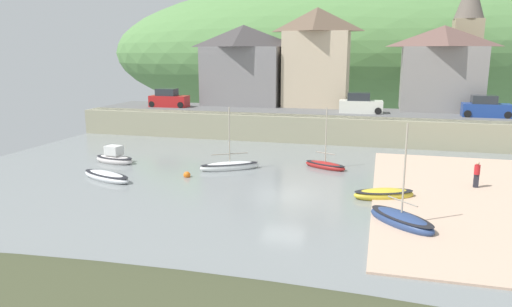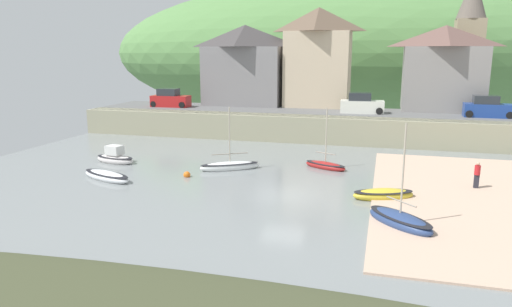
{
  "view_description": "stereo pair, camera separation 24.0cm",
  "coord_description": "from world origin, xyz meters",
  "px_view_note": "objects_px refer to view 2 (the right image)",
  "views": [
    {
      "loc": [
        5.21,
        -25.8,
        8.14
      ],
      "look_at": [
        -2.87,
        4.45,
        1.39
      ],
      "focal_mm": 33.01,
      "sensor_mm": 36.0,
      "label": 1
    },
    {
      "loc": [
        5.44,
        -25.74,
        8.14
      ],
      "look_at": [
        -2.87,
        4.45,
        1.39
      ],
      "focal_mm": 33.01,
      "sensor_mm": 36.0,
      "label": 2
    }
  ],
  "objects_px": {
    "motorboat_with_cabin": "(400,220)",
    "parked_car_near_slipway": "(170,99)",
    "sailboat_nearest_shore": "(230,166)",
    "waterfront_building_right": "(443,68)",
    "sailboat_blue_trim": "(107,176)",
    "waterfront_building_centre": "(318,57)",
    "church_with_spire": "(469,39)",
    "waterfront_building_left": "(245,65)",
    "sailboat_tall_mast": "(383,195)",
    "mooring_buoy": "(187,175)",
    "person_near_water": "(477,174)",
    "parked_car_by_wall": "(362,105)",
    "sailboat_far_left": "(115,158)",
    "dinghy_open_wooden": "(325,165)",
    "parked_car_end_of_row": "(487,108)"
  },
  "relations": [
    {
      "from": "waterfront_building_right",
      "to": "church_with_spire",
      "type": "relative_size",
      "value": 0.61
    },
    {
      "from": "person_near_water",
      "to": "parked_car_by_wall",
      "type": "bearing_deg",
      "value": 115.31
    },
    {
      "from": "sailboat_nearest_shore",
      "to": "mooring_buoy",
      "type": "bearing_deg",
      "value": -159.82
    },
    {
      "from": "sailboat_tall_mast",
      "to": "parked_car_by_wall",
      "type": "height_order",
      "value": "parked_car_by_wall"
    },
    {
      "from": "sailboat_far_left",
      "to": "dinghy_open_wooden",
      "type": "distance_m",
      "value": 15.72
    },
    {
      "from": "person_near_water",
      "to": "sailboat_nearest_shore",
      "type": "bearing_deg",
      "value": 177.39
    },
    {
      "from": "sailboat_far_left",
      "to": "sailboat_blue_trim",
      "type": "bearing_deg",
      "value": -54.02
    },
    {
      "from": "parked_car_by_wall",
      "to": "parked_car_end_of_row",
      "type": "relative_size",
      "value": 1.01
    },
    {
      "from": "person_near_water",
      "to": "mooring_buoy",
      "type": "distance_m",
      "value": 18.22
    },
    {
      "from": "church_with_spire",
      "to": "dinghy_open_wooden",
      "type": "distance_m",
      "value": 26.74
    },
    {
      "from": "sailboat_blue_trim",
      "to": "parked_car_near_slipway",
      "type": "relative_size",
      "value": 1.06
    },
    {
      "from": "sailboat_nearest_shore",
      "to": "parked_car_near_slipway",
      "type": "height_order",
      "value": "sailboat_nearest_shore"
    },
    {
      "from": "waterfront_building_right",
      "to": "parked_car_end_of_row",
      "type": "distance_m",
      "value": 6.68
    },
    {
      "from": "dinghy_open_wooden",
      "to": "parked_car_end_of_row",
      "type": "height_order",
      "value": "dinghy_open_wooden"
    },
    {
      "from": "sailboat_tall_mast",
      "to": "mooring_buoy",
      "type": "height_order",
      "value": "sailboat_tall_mast"
    },
    {
      "from": "person_near_water",
      "to": "dinghy_open_wooden",
      "type": "bearing_deg",
      "value": 162.81
    },
    {
      "from": "sailboat_blue_trim",
      "to": "parked_car_end_of_row",
      "type": "bearing_deg",
      "value": 58.78
    },
    {
      "from": "parked_car_end_of_row",
      "to": "person_near_water",
      "type": "height_order",
      "value": "parked_car_end_of_row"
    },
    {
      "from": "church_with_spire",
      "to": "waterfront_building_centre",
      "type": "bearing_deg",
      "value": -165.33
    },
    {
      "from": "waterfront_building_left",
      "to": "sailboat_tall_mast",
      "type": "xyz_separation_m",
      "value": [
        15.45,
        -24.32,
        -6.59
      ]
    },
    {
      "from": "motorboat_with_cabin",
      "to": "sailboat_blue_trim",
      "type": "bearing_deg",
      "value": -145.91
    },
    {
      "from": "parked_car_near_slipway",
      "to": "waterfront_building_right",
      "type": "bearing_deg",
      "value": 7.76
    },
    {
      "from": "parked_car_near_slipway",
      "to": "sailboat_tall_mast",
      "type": "bearing_deg",
      "value": -42.74
    },
    {
      "from": "waterfront_building_left",
      "to": "dinghy_open_wooden",
      "type": "height_order",
      "value": "waterfront_building_left"
    },
    {
      "from": "waterfront_building_right",
      "to": "sailboat_nearest_shore",
      "type": "xyz_separation_m",
      "value": [
        -15.78,
        -20.22,
        -6.39
      ]
    },
    {
      "from": "waterfront_building_right",
      "to": "motorboat_with_cabin",
      "type": "distance_m",
      "value": 29.64
    },
    {
      "from": "sailboat_far_left",
      "to": "sailboat_blue_trim",
      "type": "relative_size",
      "value": 0.79
    },
    {
      "from": "sailboat_nearest_shore",
      "to": "sailboat_tall_mast",
      "type": "height_order",
      "value": "sailboat_nearest_shore"
    },
    {
      "from": "sailboat_nearest_shore",
      "to": "parked_car_near_slipway",
      "type": "relative_size",
      "value": 1.12
    },
    {
      "from": "waterfront_building_left",
      "to": "sailboat_blue_trim",
      "type": "bearing_deg",
      "value": -94.74
    },
    {
      "from": "mooring_buoy",
      "to": "waterfront_building_left",
      "type": "bearing_deg",
      "value": 96.86
    },
    {
      "from": "waterfront_building_left",
      "to": "dinghy_open_wooden",
      "type": "bearing_deg",
      "value": -57.76
    },
    {
      "from": "sailboat_tall_mast",
      "to": "mooring_buoy",
      "type": "xyz_separation_m",
      "value": [
        -12.69,
        1.44,
        -0.1
      ]
    },
    {
      "from": "sailboat_far_left",
      "to": "parked_car_end_of_row",
      "type": "relative_size",
      "value": 0.84
    },
    {
      "from": "sailboat_nearest_shore",
      "to": "waterfront_building_centre",
      "type": "bearing_deg",
      "value": 49.92
    },
    {
      "from": "mooring_buoy",
      "to": "sailboat_far_left",
      "type": "bearing_deg",
      "value": 160.56
    },
    {
      "from": "waterfront_building_right",
      "to": "parked_car_end_of_row",
      "type": "height_order",
      "value": "waterfront_building_right"
    },
    {
      "from": "parked_car_end_of_row",
      "to": "parked_car_by_wall",
      "type": "bearing_deg",
      "value": -178.39
    },
    {
      "from": "waterfront_building_left",
      "to": "parked_car_near_slipway",
      "type": "bearing_deg",
      "value": -147.7
    },
    {
      "from": "sailboat_nearest_shore",
      "to": "person_near_water",
      "type": "distance_m",
      "value": 15.99
    },
    {
      "from": "parked_car_end_of_row",
      "to": "person_near_water",
      "type": "distance_m",
      "value": 16.93
    },
    {
      "from": "dinghy_open_wooden",
      "to": "waterfront_building_centre",
      "type": "bearing_deg",
      "value": 126.63
    },
    {
      "from": "sailboat_nearest_shore",
      "to": "motorboat_with_cabin",
      "type": "height_order",
      "value": "motorboat_with_cabin"
    },
    {
      "from": "waterfront_building_right",
      "to": "sailboat_blue_trim",
      "type": "xyz_separation_m",
      "value": [
        -22.73,
        -24.86,
        -6.43
      ]
    },
    {
      "from": "motorboat_with_cabin",
      "to": "parked_car_near_slipway",
      "type": "height_order",
      "value": "motorboat_with_cabin"
    },
    {
      "from": "sailboat_blue_trim",
      "to": "sailboat_far_left",
      "type": "bearing_deg",
      "value": 136.47
    },
    {
      "from": "sailboat_nearest_shore",
      "to": "person_near_water",
      "type": "height_order",
      "value": "sailboat_nearest_shore"
    },
    {
      "from": "waterfront_building_left",
      "to": "parked_car_near_slipway",
      "type": "distance_m",
      "value": 9.17
    },
    {
      "from": "waterfront_building_centre",
      "to": "sailboat_nearest_shore",
      "type": "distance_m",
      "value": 21.78
    },
    {
      "from": "waterfront_building_centre",
      "to": "sailboat_nearest_shore",
      "type": "relative_size",
      "value": 2.24
    }
  ]
}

